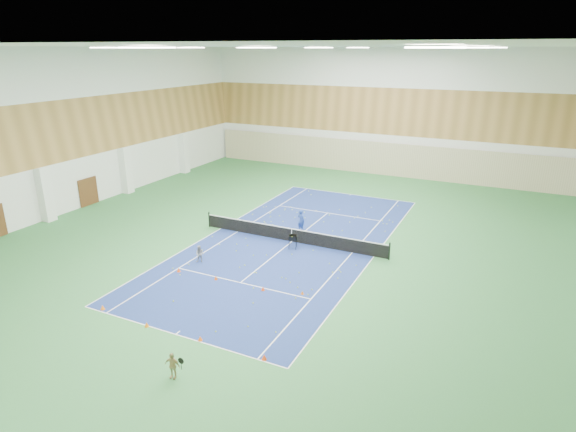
{
  "coord_description": "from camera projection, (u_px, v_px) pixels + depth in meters",
  "views": [
    {
      "loc": [
        12.38,
        -26.12,
        11.91
      ],
      "look_at": [
        0.06,
        -0.66,
        2.0
      ],
      "focal_mm": 30.0,
      "sensor_mm": 36.0,
      "label": 1
    }
  ],
  "objects": [
    {
      "name": "ground",
      "position": [
        292.0,
        242.0,
        31.22
      ],
      "size": [
        40.0,
        40.0,
        0.0
      ],
      "primitive_type": "plane",
      "color": "#30703A",
      "rests_on": "ground"
    },
    {
      "name": "room_shell",
      "position": [
        292.0,
        151.0,
        29.23
      ],
      "size": [
        36.0,
        40.0,
        12.0
      ],
      "primitive_type": null,
      "color": "white",
      "rests_on": "ground"
    },
    {
      "name": "wood_cladding",
      "position": [
        292.0,
        117.0,
        28.57
      ],
      "size": [
        36.0,
        40.0,
        8.0
      ],
      "primitive_type": null,
      "color": "#A6793D",
      "rests_on": "room_shell"
    },
    {
      "name": "ceiling_light_grid",
      "position": [
        292.0,
        48.0,
        27.27
      ],
      "size": [
        21.4,
        25.4,
        0.06
      ],
      "primitive_type": null,
      "color": "white",
      "rests_on": "room_shell"
    },
    {
      "name": "court_surface",
      "position": [
        292.0,
        242.0,
        31.21
      ],
      "size": [
        10.97,
        23.77,
        0.01
      ],
      "primitive_type": "cube",
      "color": "navy",
      "rests_on": "ground"
    },
    {
      "name": "tennis_balls_scatter",
      "position": [
        292.0,
        241.0,
        31.2
      ],
      "size": [
        10.57,
        22.77,
        0.07
      ],
      "primitive_type": null,
      "color": "#B5D624",
      "rests_on": "ground"
    },
    {
      "name": "tennis_net",
      "position": [
        292.0,
        234.0,
        31.03
      ],
      "size": [
        12.8,
        0.1,
        1.1
      ],
      "primitive_type": null,
      "color": "black",
      "rests_on": "ground"
    },
    {
      "name": "back_curtain",
      "position": [
        377.0,
        158.0,
        47.46
      ],
      "size": [
        35.4,
        0.16,
        3.2
      ],
      "primitive_type": "cube",
      "color": "#C6B793",
      "rests_on": "ground"
    },
    {
      "name": "door_left_b",
      "position": [
        88.0,
        192.0,
        38.22
      ],
      "size": [
        0.08,
        1.8,
        2.2
      ],
      "primitive_type": "cube",
      "color": "#593319",
      "rests_on": "ground"
    },
    {
      "name": "coach",
      "position": [
        301.0,
        220.0,
        32.81
      ],
      "size": [
        0.66,
        0.54,
        1.55
      ],
      "primitive_type": "imported",
      "rotation": [
        0.0,
        0.0,
        2.8
      ],
      "color": "#213E99",
      "rests_on": "ground"
    },
    {
      "name": "child_court",
      "position": [
        200.0,
        254.0,
        28.08
      ],
      "size": [
        0.61,
        0.54,
        1.04
      ],
      "primitive_type": "imported",
      "rotation": [
        0.0,
        0.0,
        0.36
      ],
      "color": "gray",
      "rests_on": "ground"
    },
    {
      "name": "child_apron",
      "position": [
        172.0,
        365.0,
        18.2
      ],
      "size": [
        0.67,
        0.34,
        1.09
      ],
      "primitive_type": "imported",
      "rotation": [
        0.0,
        0.0,
        0.11
      ],
      "color": "tan",
      "rests_on": "ground"
    },
    {
      "name": "ball_cart",
      "position": [
        293.0,
        242.0,
        30.03
      ],
      "size": [
        0.66,
        0.66,
        0.9
      ],
      "primitive_type": null,
      "rotation": [
        0.0,
        0.0,
        0.33
      ],
      "color": "black",
      "rests_on": "ground"
    },
    {
      "name": "cone_svc_a",
      "position": [
        179.0,
        270.0,
        27.0
      ],
      "size": [
        0.22,
        0.22,
        0.24
      ],
      "primitive_type": "cone",
      "color": "#FF490D",
      "rests_on": "ground"
    },
    {
      "name": "cone_svc_b",
      "position": [
        216.0,
        278.0,
        26.09
      ],
      "size": [
        0.21,
        0.21,
        0.23
      ],
      "primitive_type": "cone",
      "color": "#E2460B",
      "rests_on": "ground"
    },
    {
      "name": "cone_svc_c",
      "position": [
        263.0,
        289.0,
        24.92
      ],
      "size": [
        0.21,
        0.21,
        0.23
      ],
      "primitive_type": "cone",
      "color": "#E93B0C",
      "rests_on": "ground"
    },
    {
      "name": "cone_svc_d",
      "position": [
        302.0,
        293.0,
        24.54
      ],
      "size": [
        0.18,
        0.18,
        0.19
      ],
      "primitive_type": "cone",
      "color": "orange",
      "rests_on": "ground"
    },
    {
      "name": "cone_base_a",
      "position": [
        103.0,
        307.0,
        23.1
      ],
      "size": [
        0.22,
        0.22,
        0.24
      ],
      "primitive_type": "cone",
      "color": "orange",
      "rests_on": "ground"
    },
    {
      "name": "cone_base_b",
      "position": [
        147.0,
        324.0,
        21.7
      ],
      "size": [
        0.21,
        0.21,
        0.23
      ],
      "primitive_type": "cone",
      "color": "orange",
      "rests_on": "ground"
    },
    {
      "name": "cone_base_c",
      "position": [
        200.0,
        338.0,
        20.65
      ],
      "size": [
        0.21,
        0.21,
        0.23
      ],
      "primitive_type": "cone",
      "color": "#FD580D",
      "rests_on": "ground"
    },
    {
      "name": "cone_base_d",
      "position": [
        264.0,
        357.0,
        19.38
      ],
      "size": [
        0.22,
        0.22,
        0.25
      ],
      "primitive_type": "cone",
      "color": "#F9450D",
      "rests_on": "ground"
    }
  ]
}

